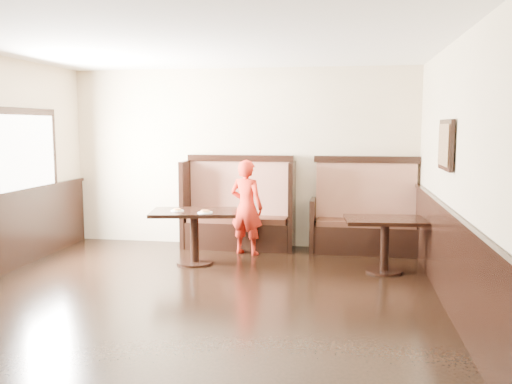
% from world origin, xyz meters
% --- Properties ---
extents(ground, '(7.00, 7.00, 0.00)m').
position_xyz_m(ground, '(0.00, 0.00, 0.00)').
color(ground, black).
rests_on(ground, ground).
extents(room_shell, '(7.00, 7.00, 7.00)m').
position_xyz_m(room_shell, '(-0.30, 0.28, 0.67)').
color(room_shell, beige).
rests_on(room_shell, ground).
extents(booth_main, '(1.75, 0.72, 1.45)m').
position_xyz_m(booth_main, '(0.00, 3.30, 0.53)').
color(booth_main, black).
rests_on(booth_main, ground).
extents(booth_neighbor, '(1.65, 0.72, 1.45)m').
position_xyz_m(booth_neighbor, '(1.95, 3.29, 0.48)').
color(booth_neighbor, black).
rests_on(booth_neighbor, ground).
extents(table_main, '(1.28, 0.92, 0.74)m').
position_xyz_m(table_main, '(-0.41, 2.18, 0.57)').
color(table_main, black).
rests_on(table_main, ground).
extents(table_neighbor, '(1.08, 0.76, 0.71)m').
position_xyz_m(table_neighbor, '(2.16, 2.17, 0.53)').
color(table_neighbor, black).
rests_on(table_neighbor, ground).
extents(child, '(0.59, 0.47, 1.41)m').
position_xyz_m(child, '(0.20, 2.86, 0.71)').
color(child, red).
rests_on(child, ground).
extents(pizza_plate_left, '(0.18, 0.18, 0.03)m').
position_xyz_m(pizza_plate_left, '(-0.63, 2.11, 0.76)').
color(pizza_plate_left, white).
rests_on(pizza_plate_left, table_main).
extents(pizza_plate_right, '(0.20, 0.20, 0.04)m').
position_xyz_m(pizza_plate_right, '(-0.21, 2.02, 0.76)').
color(pizza_plate_right, white).
rests_on(pizza_plate_right, table_main).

